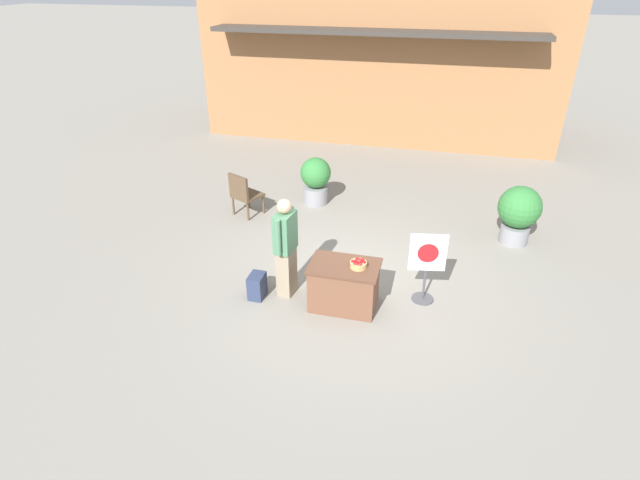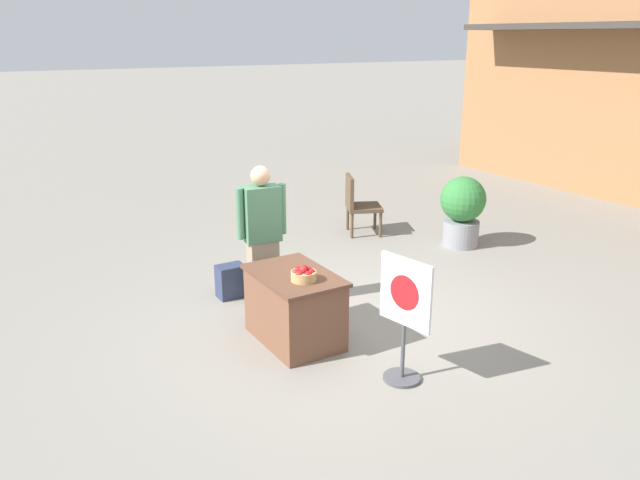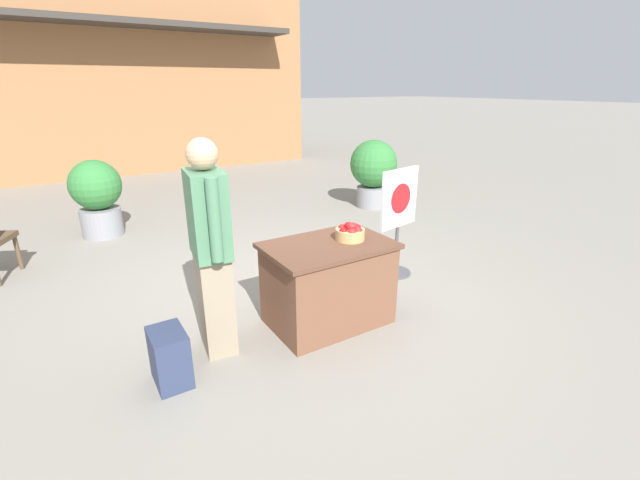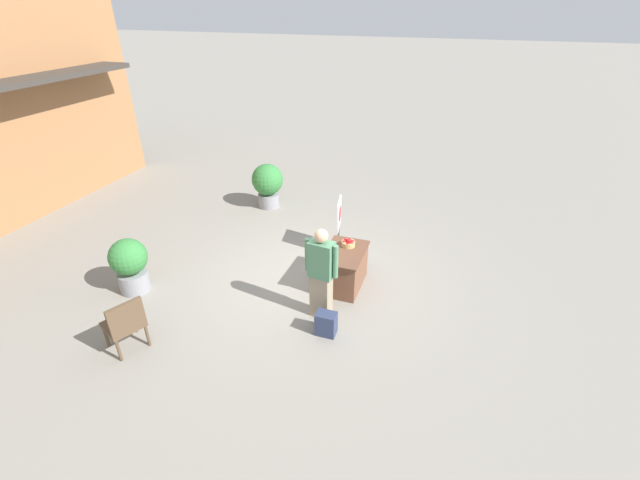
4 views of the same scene
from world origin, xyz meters
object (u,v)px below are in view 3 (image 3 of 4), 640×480
display_table (328,283)px  person_visitor (211,249)px  apple_basket (350,232)px  backpack (170,357)px  poster_board (398,219)px  potted_plant_near_right (373,169)px  potted_plant_near_left (97,195)px

display_table → person_visitor: 1.13m
apple_basket → backpack: (-1.67, -0.10, -0.63)m
person_visitor → display_table: bearing=0.0°
person_visitor → poster_board: person_visitor is taller
backpack → apple_basket: bearing=3.5°
backpack → potted_plant_near_right: bearing=35.4°
poster_board → potted_plant_near_left: poster_board is taller
backpack → potted_plant_near_left: 3.91m
backpack → poster_board: 2.80m
apple_basket → person_visitor: 1.23m
display_table → backpack: display_table is taller
person_visitor → poster_board: size_ratio=1.40×
backpack → potted_plant_near_left: potted_plant_near_left is taller
person_visitor → potted_plant_near_left: bearing=104.3°
apple_basket → backpack: apple_basket is taller
display_table → potted_plant_near_left: size_ratio=1.01×
person_visitor → potted_plant_near_right: size_ratio=1.46×
backpack → potted_plant_near_right: (4.31, 3.06, 0.47)m
apple_basket → potted_plant_near_right: potted_plant_near_right is taller
display_table → apple_basket: bearing=-3.3°
apple_basket → poster_board: size_ratio=0.21×
backpack → potted_plant_near_right: size_ratio=0.35×
person_visitor → backpack: bearing=-144.9°
backpack → potted_plant_near_right: potted_plant_near_right is taller
apple_basket → potted_plant_near_left: bearing=114.1°
apple_basket → potted_plant_near_right: (2.64, 2.96, -0.17)m
potted_plant_near_left → apple_basket: bearing=-65.9°
person_visitor → potted_plant_near_left: size_ratio=1.57×
person_visitor → potted_plant_near_right: 4.79m
apple_basket → backpack: 1.79m
display_table → backpack: size_ratio=2.64×
display_table → potted_plant_near_left: 4.06m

